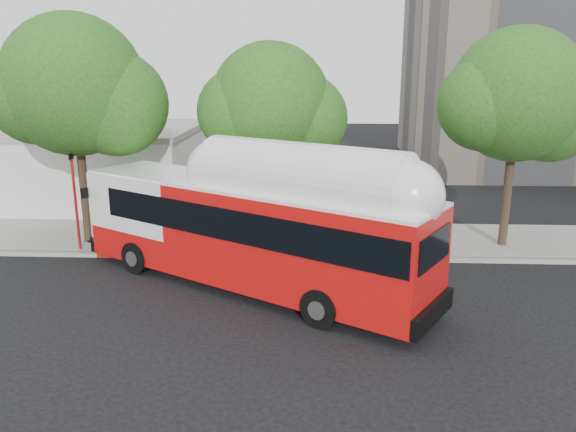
# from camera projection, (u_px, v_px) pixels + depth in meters

# --- Properties ---
(ground) EXTENTS (120.00, 120.00, 0.00)m
(ground) POSITION_uv_depth(u_px,v_px,m) (288.00, 297.00, 19.02)
(ground) COLOR black
(ground) RESTS_ON ground
(sidewalk) EXTENTS (60.00, 5.00, 0.15)m
(sidewalk) POSITION_uv_depth(u_px,v_px,m) (294.00, 238.00, 25.27)
(sidewalk) COLOR gray
(sidewalk) RESTS_ON ground
(curb_strip) EXTENTS (60.00, 0.30, 0.15)m
(curb_strip) POSITION_uv_depth(u_px,v_px,m) (292.00, 257.00, 22.76)
(curb_strip) COLOR gray
(curb_strip) RESTS_ON ground
(red_curb_segment) EXTENTS (10.00, 0.32, 0.16)m
(red_curb_segment) POSITION_uv_depth(u_px,v_px,m) (219.00, 256.00, 22.89)
(red_curb_segment) COLOR #9E1811
(red_curb_segment) RESTS_ON ground
(street_tree_left) EXTENTS (6.67, 5.80, 9.74)m
(street_tree_left) POSITION_uv_depth(u_px,v_px,m) (87.00, 91.00, 23.04)
(street_tree_left) COLOR #2D2116
(street_tree_left) RESTS_ON ground
(street_tree_mid) EXTENTS (5.75, 5.00, 8.62)m
(street_tree_mid) POSITION_uv_depth(u_px,v_px,m) (280.00, 108.00, 23.36)
(street_tree_mid) COLOR #2D2116
(street_tree_mid) RESTS_ON ground
(street_tree_right) EXTENTS (6.21, 5.40, 9.18)m
(street_tree_right) POSITION_uv_depth(u_px,v_px,m) (527.00, 100.00, 22.65)
(street_tree_right) COLOR #2D2116
(street_tree_right) RESTS_ON ground
(low_commercial_bldg) EXTENTS (16.20, 10.20, 4.25)m
(low_commercial_bldg) POSITION_uv_depth(u_px,v_px,m) (58.00, 163.00, 32.57)
(low_commercial_bldg) COLOR silver
(low_commercial_bldg) RESTS_ON ground
(transit_bus) EXTENTS (13.52, 9.68, 4.25)m
(transit_bus) POSITION_uv_depth(u_px,v_px,m) (250.00, 233.00, 19.42)
(transit_bus) COLOR red
(transit_bus) RESTS_ON ground
(signal_pole) EXTENTS (0.12, 0.40, 4.19)m
(signal_pole) POSITION_uv_depth(u_px,v_px,m) (76.00, 203.00, 23.08)
(signal_pole) COLOR red
(signal_pole) RESTS_ON ground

